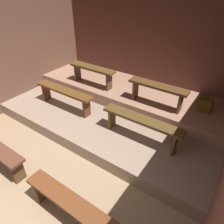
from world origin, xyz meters
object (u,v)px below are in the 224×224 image
(bench_lower_right, at_px, (141,123))
(bench_middle_left, at_px, (92,71))
(bench_middle_right, at_px, (157,90))
(bench_lower_left, at_px, (64,93))
(bench_floor_right, at_px, (73,207))
(wooden_crate_middle, at_px, (205,104))

(bench_lower_right, bearing_deg, bench_middle_left, 154.55)
(bench_middle_left, relative_size, bench_middle_right, 1.00)
(bench_lower_left, relative_size, bench_middle_left, 1.23)
(bench_middle_left, bearing_deg, bench_floor_right, -55.54)
(bench_middle_left, xyz_separation_m, wooden_crate_middle, (2.69, 0.39, -0.23))
(bench_lower_left, relative_size, bench_middle_right, 1.23)
(bench_floor_right, bearing_deg, wooden_crate_middle, 74.95)
(bench_lower_right, relative_size, bench_middle_right, 1.23)
(bench_middle_left, bearing_deg, bench_lower_right, -25.45)
(bench_middle_right, bearing_deg, bench_floor_right, -87.97)
(bench_middle_right, height_order, wooden_crate_middle, bench_middle_right)
(bench_floor_right, distance_m, wooden_crate_middle, 3.22)
(bench_middle_left, relative_size, wooden_crate_middle, 4.65)
(bench_lower_left, bearing_deg, bench_floor_right, -42.51)
(bench_lower_left, xyz_separation_m, wooden_crate_middle, (2.81, 1.29, 0.03))
(bench_middle_right, relative_size, wooden_crate_middle, 4.65)
(bench_floor_right, height_order, bench_lower_left, bench_lower_left)
(bench_floor_right, bearing_deg, bench_middle_left, 124.46)
(bench_lower_right, xyz_separation_m, wooden_crate_middle, (0.81, 1.29, 0.03))
(wooden_crate_middle, bearing_deg, bench_floor_right, -105.05)
(bench_floor_right, bearing_deg, bench_lower_right, 89.27)
(bench_lower_right, distance_m, bench_middle_right, 0.94)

